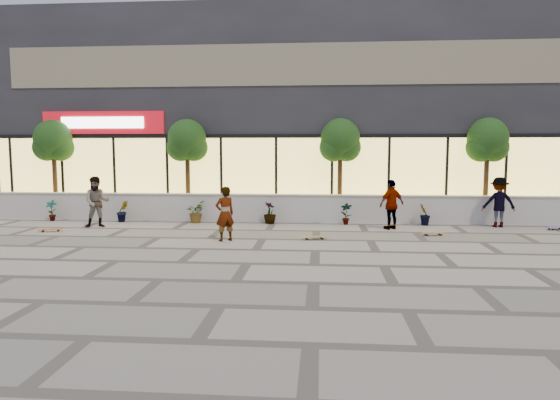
# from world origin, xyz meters

# --- Properties ---
(ground) EXTENTS (80.00, 80.00, 0.00)m
(ground) POSITION_xyz_m (0.00, 0.00, 0.00)
(ground) COLOR #AA9E93
(ground) RESTS_ON ground
(planter_wall) EXTENTS (22.00, 0.42, 1.04)m
(planter_wall) POSITION_xyz_m (0.00, 7.00, 0.52)
(planter_wall) COLOR beige
(planter_wall) RESTS_ON ground
(retail_building) EXTENTS (24.00, 9.17, 8.50)m
(retail_building) POSITION_xyz_m (-0.00, 12.49, 4.25)
(retail_building) COLOR #232328
(retail_building) RESTS_ON ground
(shrub_a) EXTENTS (0.43, 0.29, 0.81)m
(shrub_a) POSITION_xyz_m (-8.50, 6.45, 0.41)
(shrub_a) COLOR #123A14
(shrub_a) RESTS_ON ground
(shrub_b) EXTENTS (0.57, 0.57, 0.81)m
(shrub_b) POSITION_xyz_m (-5.70, 6.45, 0.41)
(shrub_b) COLOR #123A14
(shrub_b) RESTS_ON ground
(shrub_c) EXTENTS (0.68, 0.77, 0.81)m
(shrub_c) POSITION_xyz_m (-2.90, 6.45, 0.41)
(shrub_c) COLOR #123A14
(shrub_c) RESTS_ON ground
(shrub_d) EXTENTS (0.64, 0.64, 0.81)m
(shrub_d) POSITION_xyz_m (-0.10, 6.45, 0.41)
(shrub_d) COLOR #123A14
(shrub_d) RESTS_ON ground
(shrub_e) EXTENTS (0.46, 0.35, 0.81)m
(shrub_e) POSITION_xyz_m (2.70, 6.45, 0.41)
(shrub_e) COLOR #123A14
(shrub_e) RESTS_ON ground
(shrub_f) EXTENTS (0.55, 0.57, 0.81)m
(shrub_f) POSITION_xyz_m (5.50, 6.45, 0.41)
(shrub_f) COLOR #123A14
(shrub_f) RESTS_ON ground
(tree_west) EXTENTS (1.60, 1.50, 3.92)m
(tree_west) POSITION_xyz_m (-9.00, 7.70, 2.99)
(tree_west) COLOR #452818
(tree_west) RESTS_ON ground
(tree_midwest) EXTENTS (1.60, 1.50, 3.92)m
(tree_midwest) POSITION_xyz_m (-3.50, 7.70, 2.99)
(tree_midwest) COLOR #452818
(tree_midwest) RESTS_ON ground
(tree_mideast) EXTENTS (1.60, 1.50, 3.92)m
(tree_mideast) POSITION_xyz_m (2.50, 7.70, 2.99)
(tree_mideast) COLOR #452818
(tree_mideast) RESTS_ON ground
(tree_east) EXTENTS (1.60, 1.50, 3.92)m
(tree_east) POSITION_xyz_m (8.00, 7.70, 2.99)
(tree_east) COLOR #452818
(tree_east) RESTS_ON ground
(skater_center) EXTENTS (0.72, 0.67, 1.64)m
(skater_center) POSITION_xyz_m (-1.09, 2.89, 0.82)
(skater_center) COLOR white
(skater_center) RESTS_ON ground
(skater_left) EXTENTS (1.05, 0.93, 1.79)m
(skater_left) POSITION_xyz_m (-6.08, 5.13, 0.89)
(skater_left) COLOR tan
(skater_left) RESTS_ON ground
(skater_right_near) EXTENTS (1.07, 0.89, 1.71)m
(skater_right_near) POSITION_xyz_m (4.19, 5.49, 0.86)
(skater_right_near) COLOR white
(skater_right_near) RESTS_ON ground
(skater_right_far) EXTENTS (1.16, 0.69, 1.76)m
(skater_right_far) POSITION_xyz_m (8.02, 6.30, 0.88)
(skater_right_far) COLOR maroon
(skater_right_far) RESTS_ON ground
(skateboard_center) EXTENTS (0.78, 0.41, 0.09)m
(skateboard_center) POSITION_xyz_m (1.58, 3.34, 0.08)
(skateboard_center) COLOR olive
(skateboard_center) RESTS_ON ground
(skateboard_left) EXTENTS (0.80, 0.42, 0.09)m
(skateboard_left) POSITION_xyz_m (-7.22, 4.06, 0.08)
(skateboard_left) COLOR #AE4B20
(skateboard_left) RESTS_ON ground
(skateboard_right_near) EXTENTS (0.79, 0.37, 0.09)m
(skateboard_right_near) POSITION_xyz_m (5.36, 4.34, 0.08)
(skateboard_right_near) COLOR #9A5B32
(skateboard_right_near) RESTS_ON ground
(skateboard_right_far) EXTENTS (0.79, 0.52, 0.09)m
(skateboard_right_far) POSITION_xyz_m (9.80, 5.85, 0.08)
(skateboard_right_far) COLOR #68549B
(skateboard_right_far) RESTS_ON ground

